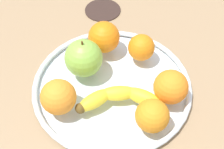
# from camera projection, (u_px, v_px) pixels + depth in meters

# --- Properties ---
(ground_plane) EXTENTS (1.68, 1.68, 0.04)m
(ground_plane) POSITION_uv_depth(u_px,v_px,m) (112.00, 94.00, 0.72)
(ground_plane) COLOR #967957
(fruit_bowl) EXTENTS (0.35, 0.35, 0.02)m
(fruit_bowl) POSITION_uv_depth(u_px,v_px,m) (112.00, 86.00, 0.70)
(fruit_bowl) COLOR silver
(fruit_bowl) RESTS_ON ground_plane
(banana) EXTENTS (0.18, 0.07, 0.03)m
(banana) POSITION_uv_depth(u_px,v_px,m) (117.00, 97.00, 0.65)
(banana) COLOR yellow
(banana) RESTS_ON fruit_bowl
(apple) EXTENTS (0.08, 0.08, 0.09)m
(apple) POSITION_uv_depth(u_px,v_px,m) (84.00, 58.00, 0.69)
(apple) COLOR #86BD44
(apple) RESTS_ON fruit_bowl
(orange_front_left) EXTENTS (0.06, 0.06, 0.06)m
(orange_front_left) POSITION_uv_depth(u_px,v_px,m) (141.00, 47.00, 0.72)
(orange_front_left) COLOR orange
(orange_front_left) RESTS_ON fruit_bowl
(orange_back_left) EXTENTS (0.07, 0.07, 0.07)m
(orange_back_left) POSITION_uv_depth(u_px,v_px,m) (152.00, 116.00, 0.60)
(orange_back_left) COLOR orange
(orange_back_left) RESTS_ON fruit_bowl
(orange_back_right) EXTENTS (0.07, 0.07, 0.07)m
(orange_back_right) POSITION_uv_depth(u_px,v_px,m) (58.00, 97.00, 0.63)
(orange_back_right) COLOR orange
(orange_back_right) RESTS_ON fruit_bowl
(orange_center) EXTENTS (0.07, 0.07, 0.07)m
(orange_center) POSITION_uv_depth(u_px,v_px,m) (171.00, 87.00, 0.64)
(orange_center) COLOR orange
(orange_center) RESTS_ON fruit_bowl
(orange_front_right) EXTENTS (0.07, 0.07, 0.07)m
(orange_front_right) POSITION_uv_depth(u_px,v_px,m) (104.00, 37.00, 0.74)
(orange_front_right) COLOR orange
(orange_front_right) RESTS_ON fruit_bowl
(ambient_coaster) EXTENTS (0.10, 0.10, 0.01)m
(ambient_coaster) POSITION_uv_depth(u_px,v_px,m) (103.00, 10.00, 0.89)
(ambient_coaster) COLOR #31221D
(ambient_coaster) RESTS_ON ground_plane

